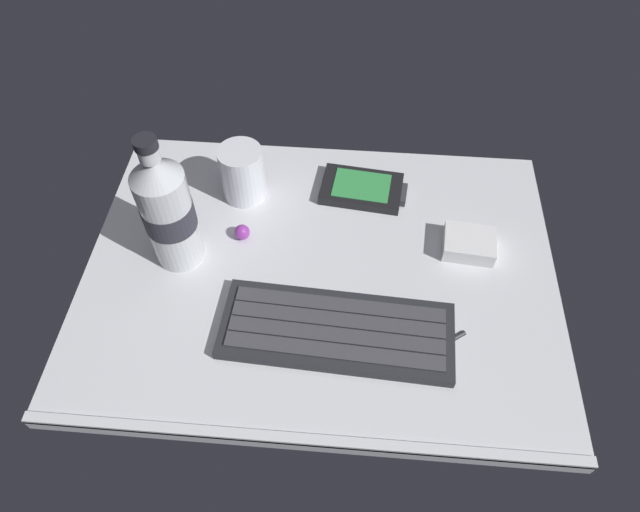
% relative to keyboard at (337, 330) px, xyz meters
% --- Properties ---
extents(ground_plane, '(0.64, 0.48, 0.03)m').
position_rel_keyboard_xyz_m(ground_plane, '(-0.03, 0.10, -0.02)').
color(ground_plane, silver).
extents(keyboard, '(0.30, 0.12, 0.02)m').
position_rel_keyboard_xyz_m(keyboard, '(0.00, 0.00, 0.00)').
color(keyboard, '#232328').
rests_on(keyboard, ground_plane).
extents(handheld_device, '(0.13, 0.09, 0.02)m').
position_rel_keyboard_xyz_m(handheld_device, '(0.02, 0.25, -0.00)').
color(handheld_device, black).
rests_on(handheld_device, ground_plane).
extents(juice_cup, '(0.06, 0.06, 0.09)m').
position_rel_keyboard_xyz_m(juice_cup, '(-0.15, 0.23, 0.03)').
color(juice_cup, silver).
rests_on(juice_cup, ground_plane).
extents(water_bottle, '(0.07, 0.07, 0.21)m').
position_rel_keyboard_xyz_m(water_bottle, '(-0.22, 0.11, 0.08)').
color(water_bottle, silver).
rests_on(water_bottle, ground_plane).
extents(charger_block, '(0.07, 0.06, 0.02)m').
position_rel_keyboard_xyz_m(charger_block, '(0.17, 0.15, 0.00)').
color(charger_block, white).
rests_on(charger_block, ground_plane).
extents(trackball_mouse, '(0.02, 0.02, 0.02)m').
position_rel_keyboard_xyz_m(trackball_mouse, '(-0.14, 0.14, 0.00)').
color(trackball_mouse, purple).
rests_on(trackball_mouse, ground_plane).
extents(stylus_pen, '(0.08, 0.06, 0.01)m').
position_rel_keyboard_xyz_m(stylus_pen, '(0.12, -0.01, -0.00)').
color(stylus_pen, '#26262B').
rests_on(stylus_pen, ground_plane).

